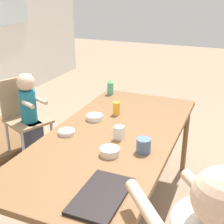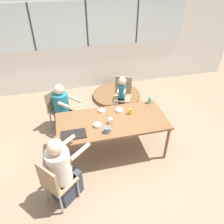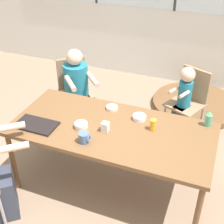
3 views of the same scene
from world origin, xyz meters
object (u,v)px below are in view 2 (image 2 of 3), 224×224
Objects in this scene: person_toddler at (122,97)px; bowl_white_shallow at (119,110)px; person_man_blue_shirt at (63,111)px; bowl_cereal at (102,111)px; sippy_cup at (150,100)px; chair_for_woman_green_shirt at (54,182)px; bowl_fruit at (97,125)px; chair_for_man_blue_shirt at (57,106)px; folded_table_stack at (116,95)px; milk_carton_small at (111,121)px; juice_glass at (130,111)px; coffee_mug at (107,130)px; chair_for_toddler at (123,92)px; person_woman_green_shirt at (63,173)px.

bowl_white_shallow is at bearing 95.26° from person_toddler.
person_man_blue_shirt is 0.95m from bowl_cereal.
sippy_cup is (0.34, -0.75, 0.33)m from person_toddler.
sippy_cup is at bearing 3.45° from bowl_cereal.
bowl_fruit is (0.77, 0.79, 0.25)m from chair_for_woman_green_shirt.
person_man_blue_shirt is 1.24m from bowl_white_shallow.
bowl_fruit is (-0.77, -1.22, 0.28)m from person_toddler.
chair_for_man_blue_shirt is at bearing 28.47° from person_toddler.
person_man_blue_shirt is at bearing -143.65° from folded_table_stack.
person_man_blue_shirt is (0.11, -0.12, -0.04)m from chair_for_man_blue_shirt.
folded_table_stack is (0.63, 1.99, -0.75)m from milk_carton_small.
bowl_white_shallow is at bearing 144.28° from juice_glass.
juice_glass is at bearing -151.60° from sippy_cup.
chair_for_man_blue_shirt is 0.69× the size of folded_table_stack.
coffee_mug is 0.60m from bowl_cereal.
folded_table_stack is at bearing 168.00° from chair_for_man_blue_shirt.
person_man_blue_shirt reaches higher than juice_glass.
person_toddler is 0.89m from sippy_cup.
chair_for_toddler is 1.72m from coffee_mug.
person_man_blue_shirt is at bearing 147.14° from juice_glass.
chair_for_man_blue_shirt reaches higher than bowl_fruit.
person_toddler is 0.92m from folded_table_stack.
chair_for_toddler is at bearing 65.33° from coffee_mug.
bowl_fruit is (-0.16, -0.41, 0.01)m from bowl_cereal.
sippy_cup is 0.54m from juice_glass.
chair_for_toddler is at bearing 146.55° from chair_for_man_blue_shirt.
chair_for_toddler is 0.91× the size of person_toddler.
sippy_cup is 0.66m from bowl_white_shallow.
chair_for_man_blue_shirt is 7.86× the size of juice_glass.
milk_carton_small is (1.01, 0.82, 0.27)m from chair_for_woman_green_shirt.
juice_glass is 1.17× the size of milk_carton_small.
juice_glass is at bearing 104.49° from chair_for_toddler.
person_man_blue_shirt reaches higher than sippy_cup.
person_man_blue_shirt is 6.97× the size of sippy_cup.
person_toddler is at bearing 52.62° from bowl_cereal.
bowl_cereal is (-0.08, 0.38, -0.03)m from milk_carton_small.
chair_for_woman_green_shirt reaches higher than coffee_mug.
sippy_cup is 0.98m from milk_carton_small.
milk_carton_small is 0.75× the size of bowl_fruit.
chair_for_man_blue_shirt is 0.81× the size of person_man_blue_shirt.
chair_for_man_blue_shirt is 9.20× the size of milk_carton_small.
person_woman_green_shirt is at bearing -146.80° from sippy_cup.
milk_carton_small is at bearing 86.84° from chair_for_man_blue_shirt.
coffee_mug is (0.77, 0.49, 0.25)m from person_woman_green_shirt.
person_man_blue_shirt is 9.66× the size of juice_glass.
bowl_white_shallow is (-0.17, 0.12, -0.03)m from juice_glass.
person_woman_green_shirt reaches higher than chair_for_man_blue_shirt.
chair_for_woman_green_shirt is 2.29m from sippy_cup.
chair_for_man_blue_shirt is 8.59× the size of coffee_mug.
juice_glass is (1.31, -0.89, 0.28)m from chair_for_man_blue_shirt.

